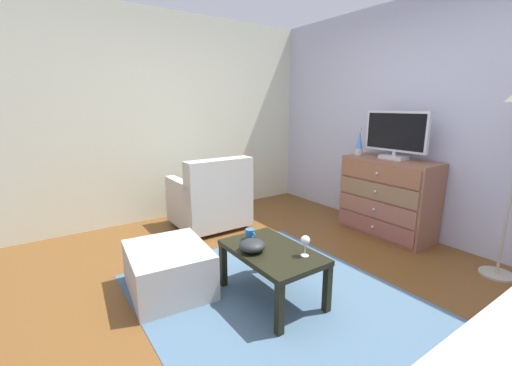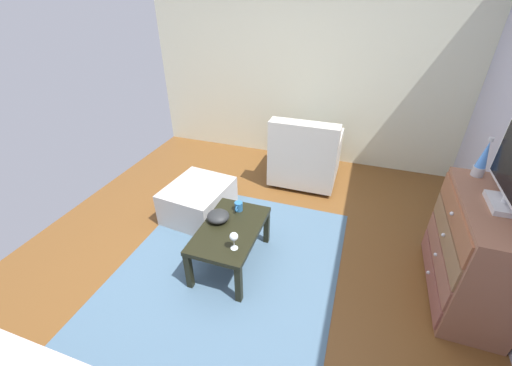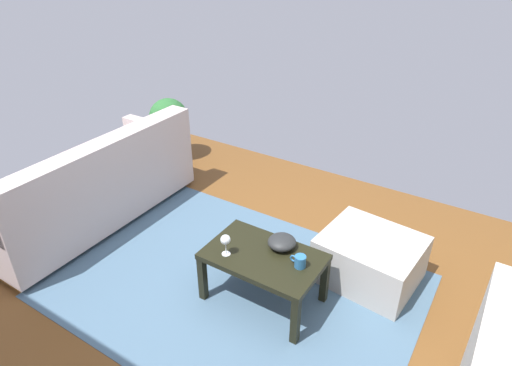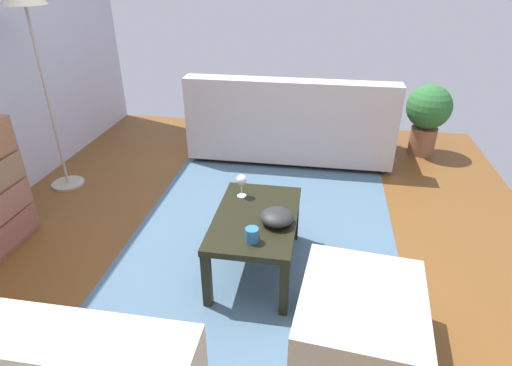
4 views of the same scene
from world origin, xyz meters
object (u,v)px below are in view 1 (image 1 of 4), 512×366
lava_lamp (359,143)px  bowl_decorative (252,246)px  wine_glass (305,241)px  coffee_table (272,257)px  armchair (210,199)px  dresser (388,197)px  ottoman (169,269)px  mug (250,234)px  tv (396,134)px

lava_lamp → bowl_decorative: size_ratio=1.66×
wine_glass → coffee_table: bearing=-149.4°
coffee_table → wine_glass: 0.31m
lava_lamp → armchair: size_ratio=0.37×
dresser → armchair: (-1.36, -1.58, -0.09)m
lava_lamp → wine_glass: size_ratio=2.10×
dresser → armchair: size_ratio=1.17×
ottoman → bowl_decorative: bearing=44.1°
mug → wine_glass: bearing=17.6°
bowl_decorative → lava_lamp: bearing=108.0°
coffee_table → ottoman: coffee_table is taller
coffee_table → armchair: armchair is taller
wine_glass → dresser: bearing=106.4°
coffee_table → ottoman: bearing=-132.2°
wine_glass → ottoman: bearing=-136.2°
dresser → tv: size_ratio=1.40×
dresser → ottoman: bearing=-95.9°
tv → coffee_table: 2.12m
wine_glass → armchair: armchair is taller
mug → dresser: bearing=91.1°
coffee_table → mug: (-0.26, -0.02, 0.10)m
tv → bowl_decorative: size_ratio=3.70×
mug → ottoman: 0.72m
tv → lava_lamp: bearing=-171.0°
lava_lamp → armchair: 1.93m
coffee_table → tv: bearing=98.6°
armchair → ottoman: armchair is taller
tv → wine_glass: (0.51, -1.80, -0.65)m
lava_lamp → mug: 2.03m
tv → mug: size_ratio=6.45×
lava_lamp → bowl_decorative: lava_lamp is taller
tv → dresser: bearing=-112.5°
coffee_table → dresser: bearing=98.9°
coffee_table → ottoman: size_ratio=1.15×
coffee_table → bowl_decorative: 0.18m
bowl_decorative → ottoman: size_ratio=0.28×
tv → wine_glass: tv is taller
tv → lava_lamp: (-0.43, -0.07, -0.13)m
ottoman → lava_lamp: bearing=93.6°
bowl_decorative → ottoman: bowl_decorative is taller
lava_lamp → dresser: bearing=6.0°
wine_glass → mug: bearing=-162.4°
dresser → lava_lamp: 0.72m
dresser → ottoman: dresser is taller
lava_lamp → wine_glass: bearing=-61.6°
lava_lamp → ottoman: 2.63m
lava_lamp → ottoman: lava_lamp is taller
coffee_table → ottoman: (-0.56, -0.62, -0.16)m
dresser → armchair: bearing=-130.7°
lava_lamp → coffee_table: size_ratio=0.41×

